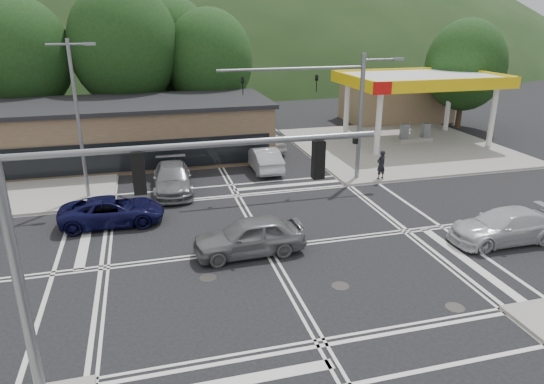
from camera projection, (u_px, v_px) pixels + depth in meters
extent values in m
plane|color=black|center=(267.00, 248.00, 22.40)|extent=(120.00, 120.00, 0.00)
cube|color=gray|center=(398.00, 146.00, 39.63)|extent=(16.00, 16.00, 0.15)
cylinder|color=silver|center=(378.00, 124.00, 36.26)|extent=(0.44, 0.44, 5.00)
cylinder|color=silver|center=(347.00, 110.00, 41.70)|extent=(0.44, 0.44, 5.00)
cylinder|color=silver|center=(493.00, 117.00, 38.69)|extent=(0.44, 0.44, 5.00)
cylinder|color=silver|center=(448.00, 105.00, 44.13)|extent=(0.44, 0.44, 5.00)
cube|color=silver|center=(420.00, 79.00, 39.24)|extent=(12.00, 8.00, 0.60)
cube|color=yellow|center=(450.00, 85.00, 35.61)|extent=(12.20, 0.25, 0.90)
cube|color=yellow|center=(396.00, 74.00, 42.87)|extent=(12.20, 0.25, 0.90)
cube|color=yellow|center=(352.00, 81.00, 37.78)|extent=(0.25, 8.20, 0.90)
cube|color=yellow|center=(484.00, 77.00, 40.69)|extent=(0.25, 8.20, 0.90)
cube|color=red|center=(382.00, 88.00, 34.13)|extent=(1.40, 0.12, 0.90)
cube|color=gray|center=(414.00, 140.00, 40.96)|extent=(3.00, 1.00, 0.30)
cube|color=slate|center=(404.00, 132.00, 40.48)|extent=(0.60, 0.50, 1.30)
cube|color=slate|center=(425.00, 131.00, 40.97)|extent=(0.60, 0.50, 1.30)
cube|color=#846B4F|center=(396.00, 101.00, 49.30)|extent=(10.00, 6.00, 3.80)
cube|color=brown|center=(102.00, 134.00, 35.20)|extent=(24.00, 8.00, 4.00)
ellipsoid|color=#1F3517|center=(163.00, 66.00, 104.08)|extent=(252.00, 126.00, 140.00)
cylinder|color=#382619|center=(30.00, 115.00, 39.95)|extent=(0.50, 0.50, 4.84)
ellipsoid|color=#163213|center=(20.00, 56.00, 38.33)|extent=(8.00, 8.00, 9.20)
cylinder|color=#382619|center=(130.00, 108.00, 41.82)|extent=(0.50, 0.50, 5.28)
ellipsoid|color=#163213|center=(124.00, 45.00, 40.05)|extent=(9.00, 9.00, 10.35)
cylinder|color=#382619|center=(211.00, 109.00, 43.67)|extent=(0.50, 0.50, 4.40)
ellipsoid|color=#163213|center=(209.00, 60.00, 42.20)|extent=(7.60, 7.60, 8.74)
cylinder|color=#382619|center=(174.00, 101.00, 46.50)|extent=(0.50, 0.50, 4.84)
ellipsoid|color=#163213|center=(171.00, 50.00, 44.88)|extent=(8.40, 8.40, 9.66)
cylinder|color=#382619|center=(460.00, 107.00, 45.70)|extent=(0.50, 0.50, 3.96)
ellipsoid|color=#163213|center=(466.00, 65.00, 44.38)|extent=(7.20, 7.20, 8.28)
cylinder|color=slate|center=(79.00, 123.00, 26.96)|extent=(0.20, 0.20, 9.00)
cylinder|color=slate|center=(68.00, 44.00, 25.52)|extent=(2.20, 0.12, 0.12)
cube|color=slate|center=(90.00, 44.00, 25.79)|extent=(0.60, 0.25, 0.15)
cylinder|color=slate|center=(360.00, 119.00, 30.46)|extent=(0.28, 0.28, 8.00)
cylinder|color=slate|center=(293.00, 69.00, 28.27)|extent=(9.00, 0.16, 0.16)
imported|color=black|center=(316.00, 83.00, 28.95)|extent=(0.16, 0.20, 1.00)
imported|color=black|center=(243.00, 86.00, 27.85)|extent=(0.16, 0.20, 1.00)
cylinder|color=slate|center=(382.00, 60.00, 29.52)|extent=(2.40, 0.12, 0.12)
cube|color=slate|center=(398.00, 59.00, 29.79)|extent=(0.70, 0.30, 0.15)
cube|color=black|center=(355.00, 141.00, 30.88)|extent=(0.25, 0.30, 0.35)
cylinder|color=slate|center=(20.00, 287.00, 11.59)|extent=(0.28, 0.28, 8.00)
cylinder|color=slate|center=(201.00, 145.00, 11.59)|extent=(9.00, 0.16, 0.16)
cube|color=black|center=(139.00, 174.00, 11.43)|extent=(0.30, 0.25, 1.00)
cube|color=black|center=(318.00, 160.00, 12.53)|extent=(0.30, 0.25, 1.00)
imported|color=#0B0C33|center=(112.00, 211.00, 24.76)|extent=(5.20, 2.43, 1.44)
imported|color=slate|center=(249.00, 236.00, 21.62)|extent=(5.06, 2.18, 1.70)
imported|color=silver|center=(504.00, 226.00, 22.84)|extent=(5.35, 2.22, 1.55)
imported|color=#ABAFB3|center=(264.00, 158.00, 33.51)|extent=(1.73, 4.95, 1.63)
imported|color=silver|center=(266.00, 141.00, 38.32)|extent=(2.62, 4.90, 1.59)
imported|color=slate|center=(172.00, 178.00, 29.41)|extent=(2.52, 5.69, 1.62)
imported|color=black|center=(381.00, 165.00, 31.15)|extent=(0.79, 0.63, 1.89)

